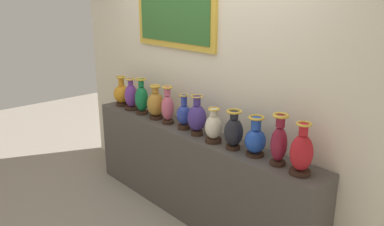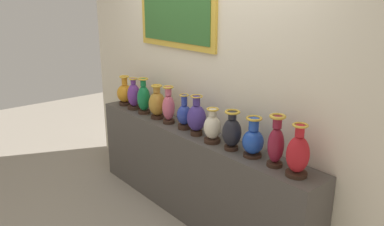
% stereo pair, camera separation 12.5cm
% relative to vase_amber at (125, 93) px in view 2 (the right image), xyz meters
% --- Properties ---
extents(ground_plane, '(10.31, 10.31, 0.00)m').
position_rel_vase_amber_xyz_m(ground_plane, '(1.19, 0.02, -1.03)').
color(ground_plane, gray).
extents(display_shelf, '(2.78, 0.35, 0.89)m').
position_rel_vase_amber_xyz_m(display_shelf, '(1.19, 0.02, -0.59)').
color(display_shelf, '#4C4742').
rests_on(display_shelf, ground_plane).
extents(back_wall, '(4.31, 0.14, 2.84)m').
position_rel_vase_amber_xyz_m(back_wall, '(1.18, 0.25, 0.40)').
color(back_wall, beige).
rests_on(back_wall, ground_plane).
extents(vase_amber, '(0.19, 0.19, 0.34)m').
position_rel_vase_amber_xyz_m(vase_amber, '(0.00, 0.00, 0.00)').
color(vase_amber, '#382319').
rests_on(vase_amber, display_shelf).
extents(vase_violet, '(0.15, 0.15, 0.35)m').
position_rel_vase_amber_xyz_m(vase_violet, '(0.21, -0.01, 0.01)').
color(vase_violet, '#382319').
rests_on(vase_violet, display_shelf).
extents(vase_emerald, '(0.14, 0.14, 0.39)m').
position_rel_vase_amber_xyz_m(vase_emerald, '(0.43, -0.02, 0.03)').
color(vase_emerald, '#382319').
rests_on(vase_emerald, display_shelf).
extents(vase_ochre, '(0.18, 0.18, 0.36)m').
position_rel_vase_amber_xyz_m(vase_ochre, '(0.66, -0.01, 0.02)').
color(vase_ochre, '#382319').
rests_on(vase_ochre, display_shelf).
extents(vase_rose, '(0.13, 0.13, 0.38)m').
position_rel_vase_amber_xyz_m(vase_rose, '(0.86, -0.01, 0.03)').
color(vase_rose, '#382319').
rests_on(vase_rose, display_shelf).
extents(vase_cobalt, '(0.15, 0.15, 0.34)m').
position_rel_vase_amber_xyz_m(vase_cobalt, '(1.09, 0.00, -0.00)').
color(vase_cobalt, '#382319').
rests_on(vase_cobalt, display_shelf).
extents(vase_indigo, '(0.17, 0.17, 0.37)m').
position_rel_vase_amber_xyz_m(vase_indigo, '(1.30, -0.02, 0.03)').
color(vase_indigo, '#382319').
rests_on(vase_indigo, display_shelf).
extents(vase_ivory, '(0.15, 0.15, 0.31)m').
position_rel_vase_amber_xyz_m(vase_ivory, '(1.53, -0.03, -0.00)').
color(vase_ivory, '#382319').
rests_on(vase_ivory, display_shelf).
extents(vase_onyx, '(0.16, 0.16, 0.34)m').
position_rel_vase_amber_xyz_m(vase_onyx, '(1.75, -0.02, 0.02)').
color(vase_onyx, '#382319').
rests_on(vase_onyx, display_shelf).
extents(vase_sapphire, '(0.17, 0.17, 0.33)m').
position_rel_vase_amber_xyz_m(vase_sapphire, '(1.96, 0.01, -0.00)').
color(vase_sapphire, '#382319').
rests_on(vase_sapphire, display_shelf).
extents(vase_burgundy, '(0.12, 0.12, 0.40)m').
position_rel_vase_amber_xyz_m(vase_burgundy, '(2.18, -0.00, 0.04)').
color(vase_burgundy, '#382319').
rests_on(vase_burgundy, display_shelf).
extents(vase_crimson, '(0.16, 0.16, 0.39)m').
position_rel_vase_amber_xyz_m(vase_crimson, '(2.39, -0.01, 0.02)').
color(vase_crimson, '#382319').
rests_on(vase_crimson, display_shelf).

